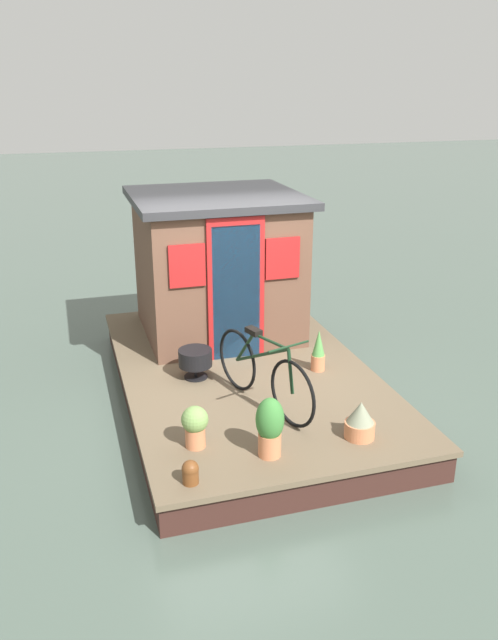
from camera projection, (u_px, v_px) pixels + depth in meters
ground_plane at (244, 395)px, 8.01m from camera, size 60.00×60.00×0.00m
houseboat_deck at (244, 381)px, 7.94m from camera, size 4.84×2.94×0.37m
houseboat_cabin at (217, 264)px, 8.71m from camera, size 2.09×2.20×1.92m
bicycle at (263, 372)px, 6.83m from camera, size 1.65×0.65×0.85m
potted_plant_sage at (360, 421)px, 6.29m from camera, size 0.30×0.30×0.39m
potted_plant_fern at (318, 351)px, 7.74m from camera, size 0.17×0.17×0.52m
potted_plant_ivy at (270, 426)px, 5.94m from camera, size 0.27×0.27×0.60m
potted_plant_thyme at (195, 425)px, 6.11m from camera, size 0.26×0.26×0.42m
charcoal_grill at (195, 359)px, 7.54m from camera, size 0.40×0.40×0.36m
mooring_bollard at (190, 472)px, 5.59m from camera, size 0.15×0.15×0.22m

